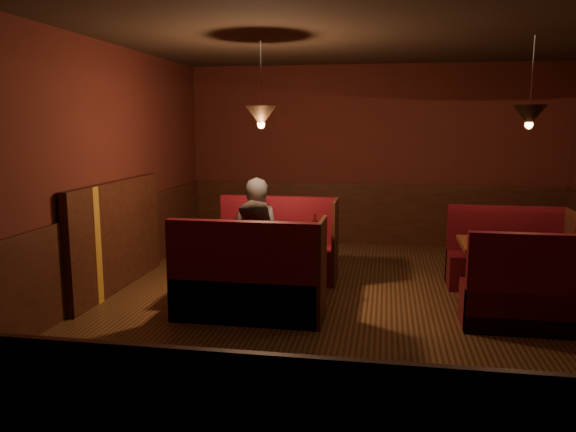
% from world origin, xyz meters
% --- Properties ---
extents(room, '(6.02, 7.02, 2.92)m').
position_xyz_m(room, '(-0.28, 0.05, 1.05)').
color(room, '#382313').
rests_on(room, ground).
extents(main_table, '(1.39, 0.85, 0.98)m').
position_xyz_m(main_table, '(-1.14, 0.39, 0.58)').
color(main_table, '#5B3115').
rests_on(main_table, ground).
extents(main_bench_far, '(1.53, 0.55, 1.05)m').
position_xyz_m(main_bench_far, '(-1.12, 1.17, 0.33)').
color(main_bench_far, '#33050A').
rests_on(main_bench_far, ground).
extents(main_bench_near, '(1.53, 0.55, 1.05)m').
position_xyz_m(main_bench_near, '(-1.12, -0.41, 0.33)').
color(main_bench_near, '#33050A').
rests_on(main_bench_near, ground).
extents(second_table, '(1.24, 0.79, 0.70)m').
position_xyz_m(second_table, '(1.66, 0.50, 0.52)').
color(second_table, '#5B3115').
rests_on(second_table, ground).
extents(second_bench_far, '(1.37, 0.51, 0.98)m').
position_xyz_m(second_bench_far, '(1.69, 1.24, 0.31)').
color(second_bench_far, '#33050A').
rests_on(second_bench_far, ground).
extents(second_bench_near, '(1.37, 0.51, 0.98)m').
position_xyz_m(second_bench_near, '(1.69, -0.24, 0.31)').
color(second_bench_near, '#33050A').
rests_on(second_bench_near, ground).
extents(diner_a, '(0.66, 0.48, 1.68)m').
position_xyz_m(diner_a, '(-1.33, 0.93, 0.84)').
color(diner_a, '#242427').
rests_on(diner_a, ground).
extents(diner_b, '(0.86, 0.73, 1.54)m').
position_xyz_m(diner_b, '(-1.06, -0.22, 0.77)').
color(diner_b, '#3B302C').
rests_on(diner_b, ground).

